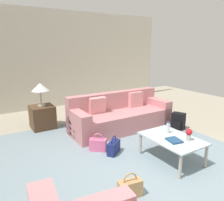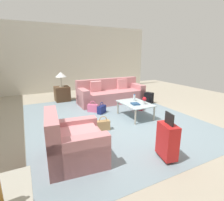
{
  "view_description": "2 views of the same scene",
  "coord_description": "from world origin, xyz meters",
  "px_view_note": "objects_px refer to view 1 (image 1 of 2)",
  "views": [
    {
      "loc": [
        -2.04,
        2.23,
        1.95
      ],
      "look_at": [
        0.97,
        0.37,
        1.08
      ],
      "focal_mm": 35.0,
      "sensor_mm": 36.0,
      "label": 1
    },
    {
      "loc": [
        -3.58,
        2.27,
        1.79
      ],
      "look_at": [
        -0.02,
        0.46,
        0.71
      ],
      "focal_mm": 28.0,
      "sensor_mm": 36.0,
      "label": 2
    }
  ],
  "objects_px": {
    "water_bottle": "(168,128)",
    "handbag_red": "(169,138)",
    "table_lamp": "(40,88)",
    "side_table": "(43,117)",
    "handbag_pink": "(98,144)",
    "backpack_black": "(178,121)",
    "coffee_table": "(172,140)",
    "couch": "(119,116)",
    "coffee_table_book": "(174,140)",
    "flower_vase": "(189,133)",
    "handbag_tan": "(130,188)",
    "handbag_navy": "(114,147)"
  },
  "relations": [
    {
      "from": "couch",
      "to": "table_lamp",
      "type": "bearing_deg",
      "value": 57.84
    },
    {
      "from": "side_table",
      "to": "handbag_red",
      "type": "xyz_separation_m",
      "value": [
        -2.29,
        -1.98,
        -0.15
      ]
    },
    {
      "from": "water_bottle",
      "to": "backpack_black",
      "type": "xyz_separation_m",
      "value": [
        0.8,
        -1.19,
        -0.33
      ]
    },
    {
      "from": "water_bottle",
      "to": "backpack_black",
      "type": "distance_m",
      "value": 1.47
    },
    {
      "from": "handbag_pink",
      "to": "handbag_red",
      "type": "bearing_deg",
      "value": -108.97
    },
    {
      "from": "couch",
      "to": "coffee_table",
      "type": "xyz_separation_m",
      "value": [
        -1.79,
        0.1,
        0.07
      ]
    },
    {
      "from": "handbag_tan",
      "to": "coffee_table_book",
      "type": "bearing_deg",
      "value": -75.42
    },
    {
      "from": "coffee_table",
      "to": "flower_vase",
      "type": "relative_size",
      "value": 5.1
    },
    {
      "from": "handbag_pink",
      "to": "backpack_black",
      "type": "distance_m",
      "value": 2.21
    },
    {
      "from": "couch",
      "to": "flower_vase",
      "type": "distance_m",
      "value": 2.03
    },
    {
      "from": "flower_vase",
      "to": "handbag_navy",
      "type": "xyz_separation_m",
      "value": [
        0.96,
        0.88,
        -0.42
      ]
    },
    {
      "from": "table_lamp",
      "to": "water_bottle",
      "type": "bearing_deg",
      "value": -148.39
    },
    {
      "from": "coffee_table_book",
      "to": "side_table",
      "type": "xyz_separation_m",
      "value": [
        2.92,
        1.42,
        -0.16
      ]
    },
    {
      "from": "coffee_table",
      "to": "table_lamp",
      "type": "distance_m",
      "value": 3.24
    },
    {
      "from": "side_table",
      "to": "handbag_pink",
      "type": "height_order",
      "value": "side_table"
    },
    {
      "from": "table_lamp",
      "to": "side_table",
      "type": "bearing_deg",
      "value": 0.0
    },
    {
      "from": "handbag_red",
      "to": "handbag_tan",
      "type": "distance_m",
      "value": 1.92
    },
    {
      "from": "flower_vase",
      "to": "couch",
      "type": "bearing_deg",
      "value": 1.42
    },
    {
      "from": "coffee_table_book",
      "to": "backpack_black",
      "type": "relative_size",
      "value": 0.61
    },
    {
      "from": "handbag_red",
      "to": "handbag_tan",
      "type": "bearing_deg",
      "value": 118.85
    },
    {
      "from": "side_table",
      "to": "handbag_navy",
      "type": "bearing_deg",
      "value": -159.59
    },
    {
      "from": "backpack_black",
      "to": "couch",
      "type": "bearing_deg",
      "value": 56.16
    },
    {
      "from": "coffee_table",
      "to": "coffee_table_book",
      "type": "bearing_deg",
      "value": 146.31
    },
    {
      "from": "water_bottle",
      "to": "table_lamp",
      "type": "bearing_deg",
      "value": 31.61
    },
    {
      "from": "flower_vase",
      "to": "handbag_tan",
      "type": "relative_size",
      "value": 0.57
    },
    {
      "from": "handbag_pink",
      "to": "handbag_tan",
      "type": "distance_m",
      "value": 1.43
    },
    {
      "from": "water_bottle",
      "to": "handbag_pink",
      "type": "bearing_deg",
      "value": 52.1
    },
    {
      "from": "coffee_table",
      "to": "coffee_table_book",
      "type": "distance_m",
      "value": 0.16
    },
    {
      "from": "coffee_table",
      "to": "handbag_pink",
      "type": "bearing_deg",
      "value": 42.81
    },
    {
      "from": "side_table",
      "to": "handbag_navy",
      "type": "distance_m",
      "value": 2.21
    },
    {
      "from": "water_bottle",
      "to": "handbag_red",
      "type": "distance_m",
      "value": 0.63
    },
    {
      "from": "flower_vase",
      "to": "side_table",
      "type": "distance_m",
      "value": 3.45
    },
    {
      "from": "coffee_table_book",
      "to": "couch",
      "type": "bearing_deg",
      "value": 6.15
    },
    {
      "from": "handbag_pink",
      "to": "handbag_navy",
      "type": "bearing_deg",
      "value": -143.76
    },
    {
      "from": "water_bottle",
      "to": "table_lamp",
      "type": "xyz_separation_m",
      "value": [
        2.6,
        1.6,
        0.49
      ]
    },
    {
      "from": "handbag_pink",
      "to": "handbag_tan",
      "type": "relative_size",
      "value": 1.0
    },
    {
      "from": "coffee_table",
      "to": "water_bottle",
      "type": "distance_m",
      "value": 0.27
    },
    {
      "from": "coffee_table_book",
      "to": "flower_vase",
      "type": "relative_size",
      "value": 1.18
    },
    {
      "from": "water_bottle",
      "to": "table_lamp",
      "type": "distance_m",
      "value": 3.09
    },
    {
      "from": "backpack_black",
      "to": "side_table",
      "type": "bearing_deg",
      "value": 57.12
    },
    {
      "from": "water_bottle",
      "to": "backpack_black",
      "type": "relative_size",
      "value": 0.51
    },
    {
      "from": "flower_vase",
      "to": "handbag_tan",
      "type": "distance_m",
      "value": 1.42
    },
    {
      "from": "handbag_navy",
      "to": "handbag_red",
      "type": "height_order",
      "value": "same"
    },
    {
      "from": "table_lamp",
      "to": "handbag_pink",
      "type": "xyz_separation_m",
      "value": [
        -1.8,
        -0.58,
        -0.89
      ]
    },
    {
      "from": "water_bottle",
      "to": "handbag_red",
      "type": "xyz_separation_m",
      "value": [
        0.31,
        -0.38,
        -0.39
      ]
    },
    {
      "from": "couch",
      "to": "side_table",
      "type": "distance_m",
      "value": 1.89
    },
    {
      "from": "handbag_pink",
      "to": "water_bottle",
      "type": "bearing_deg",
      "value": -127.9
    },
    {
      "from": "water_bottle",
      "to": "flower_vase",
      "type": "xyz_separation_m",
      "value": [
        -0.42,
        -0.05,
        0.03
      ]
    },
    {
      "from": "flower_vase",
      "to": "side_table",
      "type": "bearing_deg",
      "value": 28.65
    },
    {
      "from": "water_bottle",
      "to": "coffee_table_book",
      "type": "relative_size",
      "value": 0.84
    }
  ]
}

